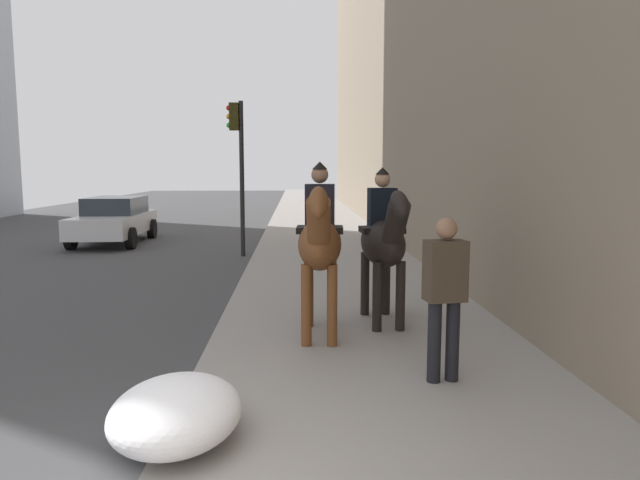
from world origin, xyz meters
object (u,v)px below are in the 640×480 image
(pedestrian_greeting, at_px, (445,288))
(car_near_lane, at_px, (115,219))
(mounted_horse_near, at_px, (320,241))
(mounted_horse_far, at_px, (384,240))
(traffic_light_near_curb, at_px, (238,154))

(pedestrian_greeting, bearing_deg, car_near_lane, 20.75)
(mounted_horse_near, height_order, car_near_lane, mounted_horse_near)
(mounted_horse_far, xyz_separation_m, pedestrian_greeting, (-2.26, -0.29, -0.22))
(mounted_horse_far, height_order, pedestrian_greeting, mounted_horse_far)
(pedestrian_greeting, relative_size, car_near_lane, 0.39)
(mounted_horse_far, distance_m, car_near_lane, 12.36)
(traffic_light_near_curb, bearing_deg, mounted_horse_near, -167.27)
(mounted_horse_near, bearing_deg, car_near_lane, -147.99)
(pedestrian_greeting, height_order, traffic_light_near_curb, traffic_light_near_curb)
(traffic_light_near_curb, bearing_deg, car_near_lane, 55.33)
(car_near_lane, bearing_deg, pedestrian_greeting, 28.64)
(mounted_horse_far, height_order, car_near_lane, mounted_horse_far)
(pedestrian_greeting, xyz_separation_m, traffic_light_near_curb, (9.62, 3.02, 1.61))
(pedestrian_greeting, distance_m, traffic_light_near_curb, 10.21)
(pedestrian_greeting, bearing_deg, mounted_horse_near, 27.48)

